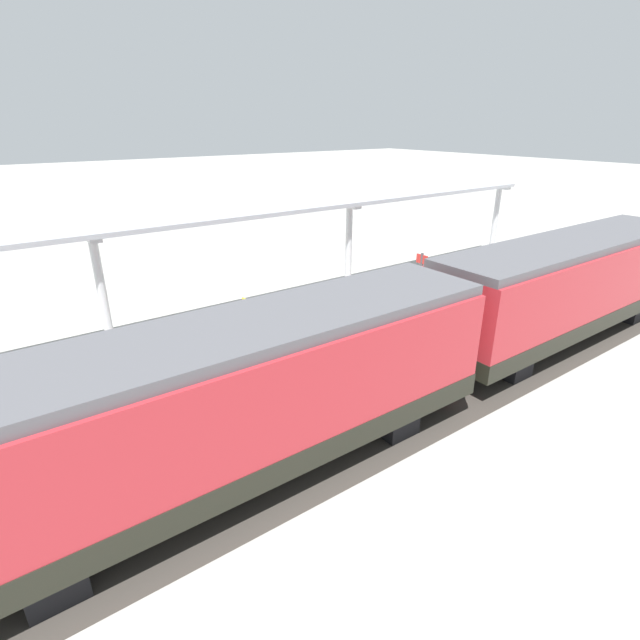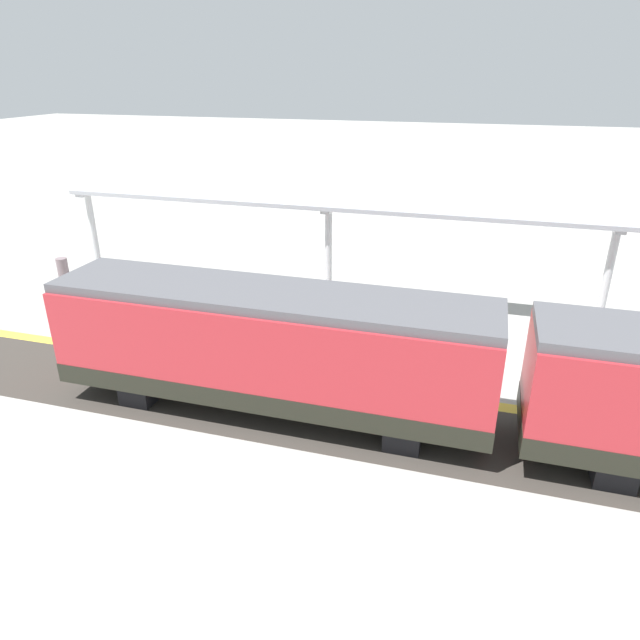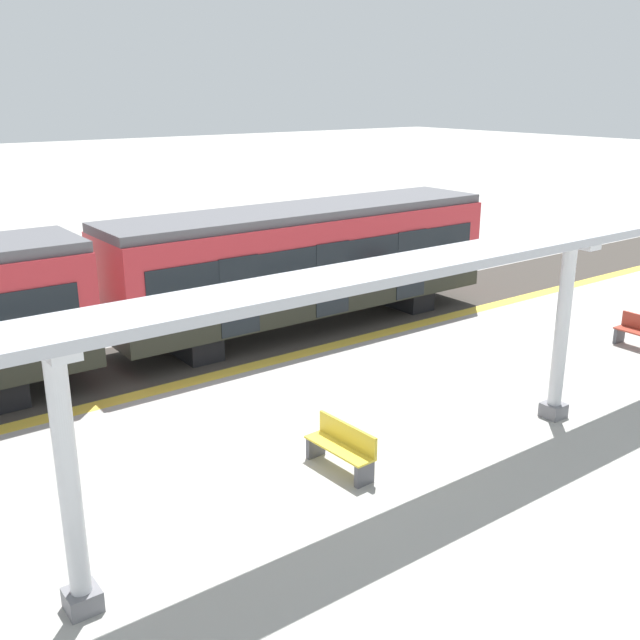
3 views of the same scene
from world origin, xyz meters
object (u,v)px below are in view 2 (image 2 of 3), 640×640
Objects in this scene: bench_mid_platform at (451,313)px; canopy_pillar_second at (607,280)px; canopy_pillar_third at (328,255)px; canopy_pillar_fourth at (94,235)px; trash_bin at (63,268)px; bench_far_end at (192,287)px; train_far_carriage at (271,349)px.

canopy_pillar_second is at bearing -79.82° from bench_mid_platform.
canopy_pillar_third is 1.00× the size of canopy_pillar_fourth.
trash_bin is at bearing 91.94° from canopy_pillar_second.
canopy_pillar_fourth is 2.11m from trash_bin.
canopy_pillar_second is 2.51× the size of bench_far_end.
canopy_pillar_second is 22.15m from trash_bin.
canopy_pillar_fourth is 2.51× the size of bench_far_end.
trash_bin is (0.16, 17.01, 0.03)m from bench_mid_platform.
canopy_pillar_second is 20.75m from canopy_pillar_fourth.
canopy_pillar_fourth is at bearing -60.90° from trash_bin.
bench_mid_platform is 1.01× the size of bench_far_end.
bench_far_end is (-1.19, -5.30, -1.48)m from canopy_pillar_fourth.
canopy_pillar_third is 2.51× the size of bench_far_end.
bench_mid_platform is at bearing -93.33° from canopy_pillar_fourth.
canopy_pillar_second is 4.02× the size of trash_bin.
canopy_pillar_fourth is at bearing 90.00° from canopy_pillar_second.
trash_bin is at bearing 89.45° from bench_mid_platform.
bench_far_end is at bearing 41.52° from train_far_carriage.
canopy_pillar_third is (8.09, 0.68, 0.09)m from train_far_carriage.
canopy_pillar_third is 10.74m from canopy_pillar_fourth.
canopy_pillar_fourth is (0.00, 10.74, 0.00)m from canopy_pillar_third.
trash_bin is (0.44, 6.64, 0.03)m from bench_far_end.
canopy_pillar_fourth is at bearing 54.65° from train_far_carriage.
bench_mid_platform is (-0.91, 5.08, -1.48)m from canopy_pillar_second.
canopy_pillar_third is at bearing -90.00° from canopy_pillar_fourth.
canopy_pillar_fourth reaches higher than trash_bin.
canopy_pillar_second and canopy_pillar_fourth have the same top height.
train_far_carriage is 3.07× the size of canopy_pillar_fourth.
bench_far_end is 1.60× the size of trash_bin.
canopy_pillar_third is 5.76m from bench_far_end.
train_far_carriage is 8.46m from bench_mid_platform.
canopy_pillar_fourth is (0.00, 20.75, 0.00)m from canopy_pillar_second.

